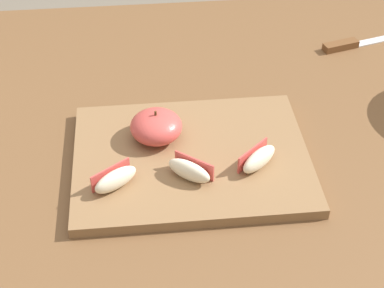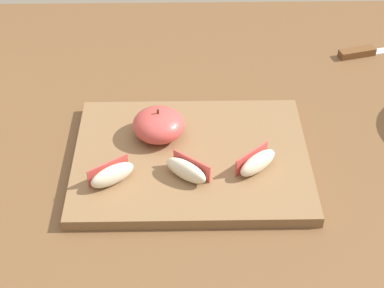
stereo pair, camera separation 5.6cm
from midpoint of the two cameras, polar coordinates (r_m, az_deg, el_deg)
The scene contains 7 objects.
dining_table at distance 1.03m, azimuth -2.00°, elevation -3.52°, with size 1.30×0.90×0.75m.
cutting_board at distance 0.90m, azimuth -1.78°, elevation -1.44°, with size 0.35×0.27×0.02m.
apple_half_skin_up at distance 0.92m, azimuth -5.18°, elevation 1.62°, with size 0.08×0.08×0.05m.
apple_wedge_back at distance 0.85m, azimuth -2.14°, elevation -2.56°, with size 0.07×0.06×0.03m.
apple_wedge_left at distance 0.87m, azimuth 4.49°, elevation -1.45°, with size 0.07×0.06×0.03m.
apple_wedge_front at distance 0.85m, azimuth -9.19°, elevation -3.36°, with size 0.07×0.06×0.03m.
paring_knife at distance 1.20m, azimuth 13.16°, elevation 9.13°, with size 0.16×0.06×0.01m.
Camera 1 is at (-0.07, -0.73, 1.36)m, focal length 56.24 mm.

